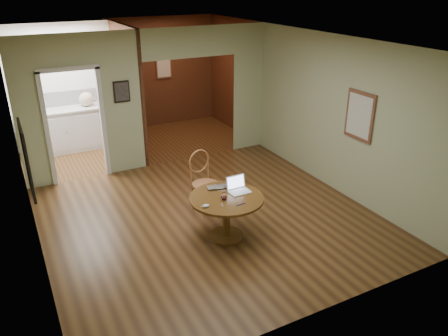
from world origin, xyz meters
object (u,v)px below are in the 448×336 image
chair (203,177)px  closed_laptop (220,189)px  open_laptop (238,187)px  dining_table (226,208)px

chair → closed_laptop: (-0.04, -0.70, 0.12)m
open_laptop → closed_laptop: size_ratio=0.85×
dining_table → closed_laptop: closed_laptop is taller
dining_table → open_laptop: open_laptop is taller
chair → closed_laptop: bearing=-105.9°
chair → open_laptop: (0.17, -0.85, 0.16)m
dining_table → open_laptop: 0.35m
dining_table → chair: (0.07, 0.95, 0.07)m
dining_table → open_laptop: (0.24, 0.10, 0.23)m
dining_table → chair: bearing=85.7°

